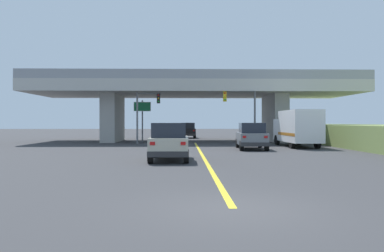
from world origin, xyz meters
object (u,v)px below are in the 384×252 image
Objects in this scene: suv_lead at (169,142)px; box_truck at (297,128)px; sedan_oncoming at (188,130)px; traffic_signal_farside at (145,108)px; suv_crossing at (251,136)px; traffic_signal_nearside at (244,106)px; highway_sign at (142,111)px.

box_truck is at bearing 46.81° from suv_lead.
sedan_oncoming is 13.87m from traffic_signal_farside.
box_truck is at bearing 35.72° from suv_crossing.
suv_lead is 0.76× the size of traffic_signal_nearside.
box_truck reaches higher than sedan_oncoming.
suv_crossing is 13.75m from highway_sign.
box_truck is 20.20m from sedan_oncoming.
highway_sign reaches higher than suv_lead.
traffic_signal_farside reaches higher than box_truck.
sedan_oncoming is 12.21m from highway_sign.
traffic_signal_nearside is at bearing 130.45° from box_truck.
suv_crossing is at bearing 54.23° from suv_lead.
suv_lead is at bearing -79.21° from highway_sign.
highway_sign is (-13.75, 7.08, 1.58)m from box_truck.
sedan_oncoming is (1.36, 29.08, 0.00)m from suv_lead.
traffic_signal_farside is 1.99m from highway_sign.
suv_crossing is at bearing -77.59° from sedan_oncoming.
sedan_oncoming is at bearing 66.44° from highway_sign.
traffic_signal_farside reaches higher than sedan_oncoming.
traffic_signal_nearside is 9.58m from traffic_signal_farside.
traffic_signal_farside is at bearing 175.44° from traffic_signal_nearside.
sedan_oncoming is at bearing 116.31° from box_truck.
suv_crossing is at bearing -147.96° from box_truck.
sedan_oncoming is (-4.58, 20.83, -0.00)m from suv_crossing.
suv_lead and suv_crossing have the same top height.
traffic_signal_farside is (-4.36, -12.93, 2.48)m from sedan_oncoming.
box_truck is 15.55m from highway_sign.
sedan_oncoming is 0.79× the size of traffic_signal_nearside.
sedan_oncoming is 14.87m from traffic_signal_nearside.
traffic_signal_nearside is at bearing -4.56° from traffic_signal_farside.
suv_crossing is 21.33m from sedan_oncoming.
sedan_oncoming is 0.78× the size of traffic_signal_farside.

